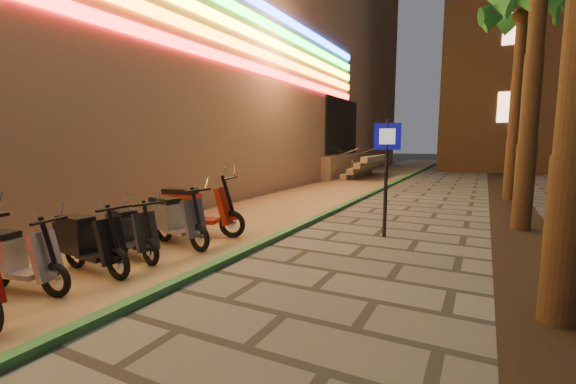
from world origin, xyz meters
The scene contains 12 objects.
ground centered at (0.00, 0.00, 0.00)m, with size 120.00×120.00×0.00m, color #474442.
parking_strip centered at (-2.60, 10.00, 0.01)m, with size 3.40×60.00×0.01m, color #8C7251.
green_curb centered at (-0.90, 10.00, 0.05)m, with size 0.18×60.00×0.10m, color #256535.
planting_strip centered at (3.60, 5.00, 0.01)m, with size 1.20×40.00×0.02m, color black.
mall_building centered at (-15.47, 10.02, 7.48)m, with size 24.23×44.00×15.00m.
palm_d centered at (3.60, 12.00, 5.94)m, with size 2.97×3.02×7.16m.
pedestrian_sign centered at (1.02, 4.96, 1.56)m, with size 0.53×0.12×2.42m.
scooter_5 centered at (-2.68, -0.21, 0.46)m, with size 1.49×0.66×1.05m.
scooter_6 centered at (-2.53, 0.76, 0.48)m, with size 1.56×0.54×1.10m.
scooter_7 centered at (-2.56, 1.58, 0.46)m, with size 1.48×0.74×1.05m.
scooter_8 centered at (-2.46, 2.52, 0.51)m, with size 1.66×0.75×1.17m.
scooter_9 centered at (-2.62, 3.28, 0.56)m, with size 1.84×0.87×1.30m.
Camera 1 is at (2.78, -2.91, 1.99)m, focal length 24.00 mm.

